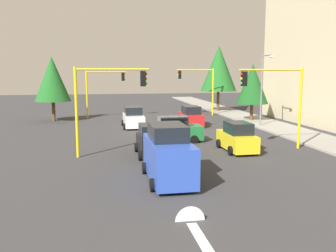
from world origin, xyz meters
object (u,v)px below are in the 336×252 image
object	(u,v)px
tree_opposite_side	(52,79)
car_red	(191,117)
traffic_signal_far_left	(199,82)
car_green	(175,130)
tree_roadside_mid	(252,84)
car_white	(133,118)
traffic_signal_near_right	(106,93)
car_black	(153,141)
street_lamp_curbside	(263,82)
traffic_signal_near_left	(276,92)
traffic_signal_far_right	(103,84)
car_yellow	(237,138)
tree_roadside_far	(219,68)
delivery_van_blue	(168,155)

from	to	relation	value
tree_opposite_side	car_red	distance (m)	15.45
traffic_signal_far_left	car_green	size ratio (longest dim) A/B	1.40
tree_roadside_mid	car_white	distance (m)	13.47
traffic_signal_near_right	car_black	world-z (taller)	traffic_signal_near_right
traffic_signal_near_right	street_lamp_curbside	xyz separation A→B (m)	(-9.61, 14.89, 0.38)
traffic_signal_near_right	car_red	xyz separation A→B (m)	(-11.90, 8.40, -3.07)
traffic_signal_near_left	tree_roadside_mid	distance (m)	14.65
traffic_signal_far_right	tree_roadside_mid	size ratio (longest dim) A/B	0.89
car_yellow	car_red	bearing A→B (deg)	-178.83
tree_roadside_mid	traffic_signal_near_left	bearing A→B (deg)	-17.14
street_lamp_curbside	tree_roadside_far	size ratio (longest dim) A/B	0.81
car_yellow	car_black	bearing A→B (deg)	-87.75
traffic_signal_near_left	tree_roadside_far	world-z (taller)	tree_roadside_far
traffic_signal_near_right	car_black	size ratio (longest dim) A/B	1.42
traffic_signal_near_right	delivery_van_blue	size ratio (longest dim) A/B	1.17
car_white	car_green	bearing A→B (deg)	17.09
street_lamp_curbside	car_black	distance (m)	15.94
street_lamp_curbside	car_green	world-z (taller)	street_lamp_curbside
traffic_signal_near_right	tree_roadside_mid	xyz separation A→B (m)	(-14.00, 15.69, 0.04)
delivery_van_blue	tree_roadside_mid	bearing A→B (deg)	147.20
tree_roadside_mid	traffic_signal_near_right	bearing A→B (deg)	-48.25
car_yellow	traffic_signal_far_left	bearing A→B (deg)	172.23
car_red	traffic_signal_near_left	bearing A→B (deg)	14.00
traffic_signal_near_left	car_green	distance (m)	7.97
traffic_signal_far_left	traffic_signal_far_right	size ratio (longest dim) A/B	1.04
traffic_signal_near_left	tree_opposite_side	bearing A→B (deg)	-137.18
delivery_van_blue	traffic_signal_far_right	bearing A→B (deg)	-173.81
car_white	car_yellow	xyz separation A→B (m)	(12.00, 5.90, -0.00)
tree_opposite_side	car_yellow	world-z (taller)	tree_opposite_side
tree_roadside_far	traffic_signal_far_right	bearing A→B (deg)	-75.22
traffic_signal_near_left	car_red	xyz separation A→B (m)	(-11.90, -2.97, -3.05)
traffic_signal_near_left	car_red	bearing A→B (deg)	-166.00
tree_roadside_far	car_red	size ratio (longest dim) A/B	2.12
street_lamp_curbside	traffic_signal_far_right	bearing A→B (deg)	-124.96
street_lamp_curbside	car_red	size ratio (longest dim) A/B	1.71
street_lamp_curbside	tree_roadside_mid	bearing A→B (deg)	169.67
traffic_signal_near_right	traffic_signal_far_right	bearing A→B (deg)	179.93
street_lamp_curbside	delivery_van_blue	distance (m)	19.91
tree_roadside_mid	car_red	distance (m)	8.20
car_green	delivery_van_blue	bearing A→B (deg)	-13.30
tree_roadside_far	car_black	world-z (taller)	tree_roadside_far
car_yellow	car_red	world-z (taller)	same
street_lamp_curbside	car_black	size ratio (longest dim) A/B	1.77
traffic_signal_near_left	tree_opposite_side	world-z (taller)	tree_opposite_side
tree_opposite_side	traffic_signal_far_left	bearing A→B (deg)	96.83
tree_roadside_far	car_yellow	xyz separation A→B (m)	(24.07, -6.54, -4.82)
traffic_signal_far_left	traffic_signal_far_right	distance (m)	11.36
street_lamp_curbside	car_white	bearing A→B (deg)	-100.81
tree_opposite_side	tree_roadside_mid	size ratio (longest dim) A/B	1.12
car_red	tree_opposite_side	bearing A→B (deg)	-113.99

